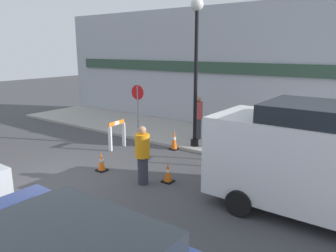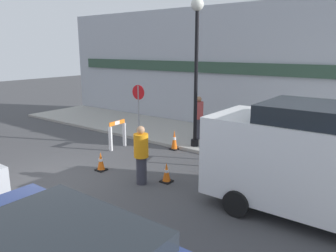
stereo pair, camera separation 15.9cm
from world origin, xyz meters
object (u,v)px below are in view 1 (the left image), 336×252
stop_sign (138,102)px  person_worker (143,154)px  streetlamp_post (196,54)px  person_pedestrian (198,116)px  work_van (332,159)px

stop_sign → person_worker: stop_sign is taller
streetlamp_post → person_pedestrian: 2.64m
streetlamp_post → person_worker: size_ratio=3.18×
streetlamp_post → stop_sign: streetlamp_post is taller
stop_sign → person_pedestrian: 2.52m
stop_sign → person_worker: size_ratio=1.28×
person_pedestrian → stop_sign: bearing=-5.4°
stop_sign → person_pedestrian: bearing=-158.8°
stop_sign → work_van: 8.15m
work_van → person_worker: bearing=-168.3°
person_worker → stop_sign: bearing=16.3°
streetlamp_post → stop_sign: 3.31m
person_pedestrian → work_van: work_van is taller
person_worker → work_van: 4.57m
streetlamp_post → person_worker: streetlamp_post is taller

